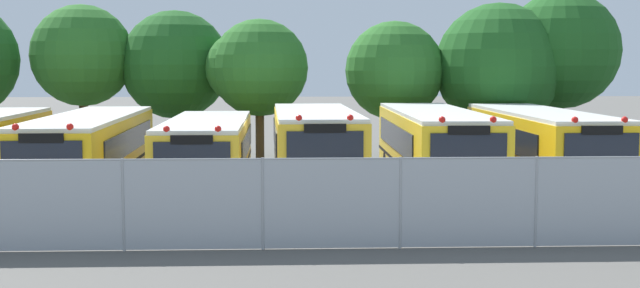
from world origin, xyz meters
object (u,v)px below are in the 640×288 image
object	(u,v)px
school_bus_1	(90,151)
tree_6	(561,51)
school_bus_2	(207,153)
school_bus_4	(434,148)
tree_4	(397,72)
tree_2	(177,63)
traffic_cone	(2,228)
tree_5	(502,68)
tree_1	(81,56)
tree_3	(254,68)
school_bus_5	(540,147)
school_bus_3	(315,148)

from	to	relation	value
school_bus_1	tree_6	world-z (taller)	tree_6
school_bus_2	school_bus_4	distance (m)	7.19
school_bus_4	tree_4	world-z (taller)	tree_4
tree_2	traffic_cone	size ratio (longest dim) A/B	9.44
tree_2	tree_5	bearing A→B (deg)	-10.47
school_bus_1	school_bus_4	xyz separation A→B (m)	(10.83, 0.14, 0.06)
tree_4	tree_1	bearing A→B (deg)	170.45
tree_1	tree_3	bearing A→B (deg)	-11.87
tree_4	tree_6	size ratio (longest dim) A/B	0.83
tree_1	tree_4	world-z (taller)	tree_1
school_bus_2	school_bus_5	xyz separation A→B (m)	(10.64, 0.22, 0.11)
school_bus_3	school_bus_4	size ratio (longest dim) A/B	0.89
tree_4	traffic_cone	world-z (taller)	tree_4
tree_1	traffic_cone	bearing A→B (deg)	-83.10
school_bus_4	tree_2	world-z (taller)	tree_2
school_bus_2	traffic_cone	size ratio (longest dim) A/B	14.16
traffic_cone	tree_3	bearing A→B (deg)	70.60
school_bus_3	tree_4	bearing A→B (deg)	-116.92
school_bus_1	school_bus_5	distance (m)	14.29
tree_4	tree_5	distance (m)	4.28
tree_6	tree_4	bearing A→B (deg)	-178.82
school_bus_3	tree_3	xyz separation A→B (m)	(-2.18, 8.20, 2.49)
school_bus_4	tree_1	size ratio (longest dim) A/B	1.61
tree_3	tree_4	xyz separation A→B (m)	(5.82, -0.67, -0.15)
tree_4	traffic_cone	xyz separation A→B (m)	(-11.17, -14.53, -3.46)
school_bus_5	tree_4	size ratio (longest dim) A/B	1.79
tree_1	school_bus_5	bearing A→B (deg)	-29.88
tree_4	school_bus_5	bearing A→B (deg)	-64.04
school_bus_3	tree_5	distance (m)	11.20
school_bus_3	traffic_cone	world-z (taller)	school_bus_3
school_bus_2	tree_2	xyz separation A→B (m)	(-2.17, 10.13, 2.83)
school_bus_3	tree_1	world-z (taller)	tree_1
tree_1	school_bus_2	bearing A→B (deg)	-58.01
school_bus_2	tree_2	distance (m)	10.75
school_bus_4	tree_2	distance (m)	13.99
school_bus_3	tree_2	world-z (taller)	tree_2
school_bus_5	tree_3	distance (m)	12.69
tree_6	traffic_cone	xyz separation A→B (m)	(-17.92, -14.66, -4.29)
school_bus_1	tree_5	world-z (taller)	tree_5
tree_3	school_bus_5	bearing A→B (deg)	-40.67
tree_2	tree_3	size ratio (longest dim) A/B	1.08
school_bus_3	traffic_cone	size ratio (longest dim) A/B	13.91
school_bus_1	tree_5	bearing A→B (deg)	-153.88
school_bus_4	tree_5	xyz separation A→B (m)	(4.11, 7.55, 2.50)
tree_5	tree_6	world-z (taller)	tree_6
school_bus_5	tree_2	size ratio (longest dim) A/B	1.63
tree_2	tree_4	distance (m)	9.53
school_bus_3	school_bus_5	world-z (taller)	school_bus_3
school_bus_3	tree_6	world-z (taller)	tree_6
tree_1	tree_4	bearing A→B (deg)	-9.55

